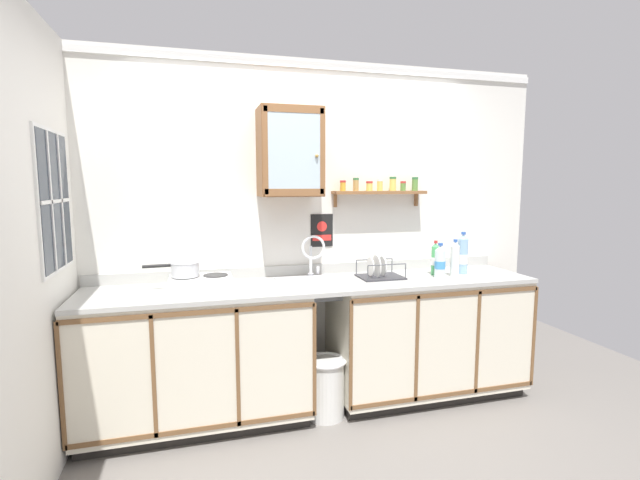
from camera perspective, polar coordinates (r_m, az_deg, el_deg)
The scene contains 20 objects.
floor at distance 3.31m, azimuth 1.32°, elevation -22.59°, with size 6.24×6.24×0.00m, color slate.
back_wall at distance 3.51m, azimuth -1.63°, elevation 1.32°, with size 3.84×0.07×2.56m.
side_wall_left at distance 2.61m, azimuth -33.31°, elevation -2.03°, with size 0.05×3.41×2.56m, color silver.
lower_cabinet_run at distance 3.28m, azimuth -15.24°, elevation -14.27°, with size 1.51×0.62×0.91m.
lower_cabinet_run_right at distance 3.70m, azimuth 13.19°, elevation -11.73°, with size 1.48×0.62×0.91m.
countertop at distance 3.25m, azimuth -0.19°, elevation -5.61°, with size 3.20×0.64×0.03m, color #B2B2AD.
backsplash at distance 3.52m, azimuth -1.48°, elevation -3.72°, with size 3.20×0.02×0.08m, color #B2B2AD.
sink at distance 3.28m, azimuth -0.79°, elevation -5.33°, with size 0.51×0.41×0.43m.
hot_plate_stove at distance 3.15m, azimuth -14.72°, elevation -5.20°, with size 0.41×0.30×0.09m.
saucepan at distance 3.16m, azimuth -16.65°, elevation -3.45°, with size 0.36×0.19×0.10m.
bottle_water_clear_0 at distance 3.52m, azimuth 14.83°, elevation -2.70°, with size 0.08×0.08×0.26m.
bottle_opaque_white_1 at distance 3.59m, azimuth 16.57°, elevation -2.36°, with size 0.07×0.07×0.28m.
bottle_soda_green_2 at distance 3.61m, azimuth 14.27°, elevation -2.36°, with size 0.06×0.06×0.27m.
bottle_water_blue_3 at distance 3.71m, azimuth 17.48°, elevation -1.81°, with size 0.08×0.08×0.33m.
dish_rack at distance 3.43m, azimuth 7.42°, elevation -4.10°, with size 0.32×0.26×0.17m.
wall_cabinet at distance 3.29m, azimuth -3.81°, elevation 10.90°, with size 0.44×0.33×0.62m.
spice_shelf at distance 3.58m, azimuth 7.61°, elevation 6.23°, with size 0.75×0.14×0.23m.
warning_sign at distance 3.51m, azimuth 0.23°, elevation 1.18°, with size 0.18×0.01×0.25m.
window at distance 3.03m, azimuth -30.42°, elevation 4.23°, with size 0.03×0.60×0.82m.
trash_bin at distance 3.36m, azimuth 0.70°, elevation -17.91°, with size 0.30×0.30×0.43m.
Camera 1 is at (-0.84, -2.76, 1.64)m, focal length 25.49 mm.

